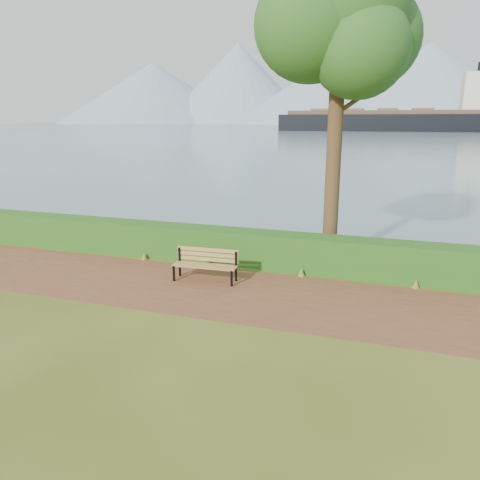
% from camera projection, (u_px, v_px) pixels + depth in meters
% --- Properties ---
extents(ground, '(140.00, 140.00, 0.00)m').
position_uv_depth(ground, '(219.00, 296.00, 11.23)').
color(ground, '#3C4F16').
rests_on(ground, ground).
extents(path, '(40.00, 3.40, 0.01)m').
position_uv_depth(path, '(223.00, 291.00, 11.51)').
color(path, brown).
rests_on(path, ground).
extents(hedge, '(32.00, 0.85, 1.00)m').
position_uv_depth(hedge, '(251.00, 248.00, 13.49)').
color(hedge, '#194B15').
rests_on(hedge, ground).
extents(water, '(700.00, 510.00, 0.00)m').
position_uv_depth(water, '(395.00, 127.00, 249.60)').
color(water, '#425E6A').
rests_on(water, ground).
extents(mountains, '(585.00, 190.00, 70.00)m').
position_uv_depth(mountains, '(389.00, 89.00, 379.40)').
color(mountains, '#7E92A8').
rests_on(mountains, ground).
extents(bench, '(1.71, 0.60, 0.84)m').
position_uv_depth(bench, '(206.00, 263.00, 12.19)').
color(bench, black).
rests_on(bench, ground).
extents(tree, '(4.22, 3.99, 8.94)m').
position_uv_depth(tree, '(340.00, 18.00, 12.10)').
color(tree, '#382517').
rests_on(tree, ground).
extents(cargo_ship, '(78.83, 14.43, 23.84)m').
position_uv_depth(cargo_ship, '(404.00, 121.00, 158.53)').
color(cargo_ship, black).
rests_on(cargo_ship, ground).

